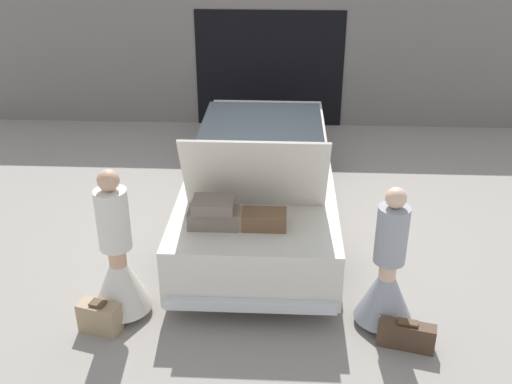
# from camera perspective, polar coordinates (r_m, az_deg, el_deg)

# --- Properties ---
(ground_plane) EXTENTS (40.00, 40.00, 0.00)m
(ground_plane) POSITION_cam_1_polar(r_m,az_deg,el_deg) (8.57, 0.47, -1.84)
(ground_plane) COLOR gray
(garage_wall_back) EXTENTS (12.00, 0.14, 2.80)m
(garage_wall_back) POSITION_cam_1_polar(r_m,az_deg,el_deg) (11.61, 1.32, 13.07)
(garage_wall_back) COLOR slate
(garage_wall_back) RESTS_ON ground_plane
(car) EXTENTS (1.92, 5.17, 1.81)m
(car) POSITION_cam_1_polar(r_m,az_deg,el_deg) (8.31, 0.47, 1.76)
(car) COLOR silver
(car) RESTS_ON ground_plane
(person_left) EXTENTS (0.63, 0.63, 1.69)m
(person_left) POSITION_cam_1_polar(r_m,az_deg,el_deg) (6.43, -12.97, -6.80)
(person_left) COLOR tan
(person_left) RESTS_ON ground_plane
(person_right) EXTENTS (0.60, 0.60, 1.58)m
(person_right) POSITION_cam_1_polar(r_m,az_deg,el_deg) (6.29, 12.35, -8.01)
(person_right) COLOR beige
(person_right) RESTS_ON ground_plane
(suitcase_beside_left_person) EXTENTS (0.46, 0.31, 0.36)m
(suitcase_beside_left_person) POSITION_cam_1_polar(r_m,az_deg,el_deg) (6.48, -14.66, -11.47)
(suitcase_beside_left_person) COLOR #9E8460
(suitcase_beside_left_person) RESTS_ON ground_plane
(suitcase_beside_right_person) EXTENTS (0.58, 0.28, 0.32)m
(suitcase_beside_right_person) POSITION_cam_1_polar(r_m,az_deg,el_deg) (6.27, 14.11, -13.09)
(suitcase_beside_right_person) COLOR #473323
(suitcase_beside_right_person) RESTS_ON ground_plane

